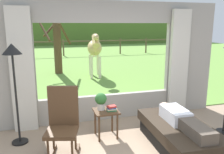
{
  "coord_description": "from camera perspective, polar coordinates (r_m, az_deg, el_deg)",
  "views": [
    {
      "loc": [
        -1.27,
        -2.59,
        2.06
      ],
      "look_at": [
        0.0,
        1.8,
        1.05
      ],
      "focal_mm": 37.83,
      "sensor_mm": 36.0,
      "label": 1
    }
  ],
  "objects": [
    {
      "name": "curtain_panel_right",
      "position": [
        5.63,
        15.85,
        3.21
      ],
      "size": [
        0.44,
        0.1,
        2.4
      ],
      "primitive_type": "cube",
      "color": "beige",
      "rests_on": "ground_plane"
    },
    {
      "name": "floor_lamp_left",
      "position": [
        4.26,
        -22.8,
        2.92
      ],
      "size": [
        0.32,
        0.32,
        1.77
      ],
      "color": "black",
      "rests_on": "ground_plane"
    },
    {
      "name": "curtain_panel_left",
      "position": [
        4.8,
        -20.88,
        1.33
      ],
      "size": [
        0.44,
        0.1,
        2.4
      ],
      "primitive_type": "cube",
      "color": "beige",
      "rests_on": "ground_plane"
    },
    {
      "name": "recliner_sofa",
      "position": [
        4.32,
        15.86,
        -13.29
      ],
      "size": [
        0.97,
        1.74,
        0.42
      ],
      "rotation": [
        0.0,
        0.0,
        -0.04
      ],
      "color": "black",
      "rests_on": "ground_plane"
    },
    {
      "name": "reclining_person",
      "position": [
        4.16,
        16.47,
        -9.79
      ],
      "size": [
        0.37,
        1.43,
        0.22
      ],
      "rotation": [
        0.0,
        0.0,
        -0.04
      ],
      "color": "silver",
      "rests_on": "recliner_sofa"
    },
    {
      "name": "back_wall_with_window",
      "position": [
        5.08,
        -1.45,
        3.28
      ],
      "size": [
        5.2,
        0.12,
        2.55
      ],
      "color": "#9E998E",
      "rests_on": "ground_plane"
    },
    {
      "name": "pasture_tree",
      "position": [
        10.25,
        -13.16,
        7.55
      ],
      "size": [
        1.37,
        1.45,
        2.3
      ],
      "color": "#4C3823",
      "rests_on": "outdoor_pasture_lawn"
    },
    {
      "name": "horse",
      "position": [
        9.37,
        -4.2,
        6.92
      ],
      "size": [
        0.73,
        1.82,
        1.73
      ],
      "rotation": [
        0.0,
        0.0,
        3.0
      ],
      "color": "tan",
      "rests_on": "outdoor_pasture_lawn"
    },
    {
      "name": "outdoor_pasture_lawn",
      "position": [
        15.93,
        -11.47,
        4.86
      ],
      "size": [
        36.0,
        21.68,
        0.02
      ],
      "primitive_type": "cube",
      "color": "olive",
      "rests_on": "ground_plane"
    },
    {
      "name": "distant_hill_ridge",
      "position": [
        25.63,
        -13.51,
        10.25
      ],
      "size": [
        36.0,
        2.0,
        2.4
      ],
      "primitive_type": "cube",
      "color": "#4D6A2B",
      "rests_on": "ground_plane"
    },
    {
      "name": "side_table",
      "position": [
        4.43,
        -1.47,
        -9.19
      ],
      "size": [
        0.44,
        0.44,
        0.52
      ],
      "color": "#4C331E",
      "rests_on": "ground_plane"
    },
    {
      "name": "rocking_chair",
      "position": [
        3.88,
        -11.81,
        -10.79
      ],
      "size": [
        0.62,
        0.78,
        1.12
      ],
      "rotation": [
        0.0,
        0.0,
        -0.27
      ],
      "color": "#4C331E",
      "rests_on": "ground_plane"
    },
    {
      "name": "book_stack",
      "position": [
        4.35,
        -0.12,
        -7.59
      ],
      "size": [
        0.19,
        0.14,
        0.1
      ],
      "color": "#337247",
      "rests_on": "side_table"
    },
    {
      "name": "pasture_fence_line",
      "position": [
        16.2,
        -11.69,
        7.59
      ],
      "size": [
        16.1,
        0.1,
        1.1
      ],
      "color": "brown",
      "rests_on": "outdoor_pasture_lawn"
    },
    {
      "name": "potted_plant",
      "position": [
        4.37,
        -2.71,
        -5.63
      ],
      "size": [
        0.22,
        0.22,
        0.32
      ],
      "color": "silver",
      "rests_on": "side_table"
    }
  ]
}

